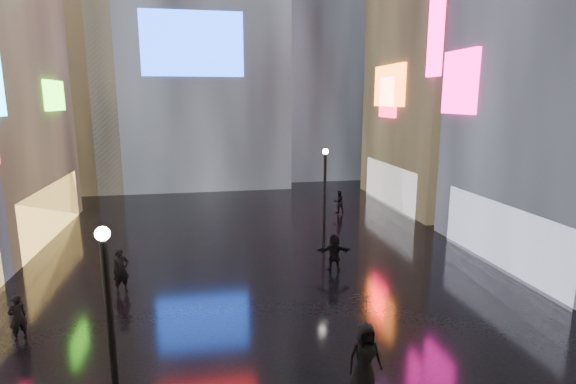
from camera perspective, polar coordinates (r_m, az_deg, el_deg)
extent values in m
plane|color=black|center=(22.38, -3.83, -8.48)|extent=(140.00, 140.00, 0.00)
cube|color=#FFC659|center=(28.91, -27.84, -2.08)|extent=(0.20, 10.00, 3.00)
cube|color=#4FFF1C|center=(29.91, -27.55, 10.80)|extent=(0.25, 3.00, 1.71)
cube|color=white|center=(23.25, 25.54, -4.97)|extent=(0.20, 9.00, 3.00)
cube|color=#FF0C87|center=(25.70, 21.00, 12.89)|extent=(0.25, 2.99, 3.26)
cube|color=black|center=(36.49, 21.33, 20.88)|extent=(10.00, 12.00, 28.00)
cube|color=white|center=(34.27, 12.79, 0.97)|extent=(0.20, 9.00, 3.00)
cube|color=orange|center=(33.91, 12.73, 13.03)|extent=(0.25, 4.92, 2.91)
cube|color=#FF0C33|center=(34.00, 12.59, 11.65)|extent=(0.25, 2.63, 2.87)
cube|color=#194CFF|center=(38.02, -12.05, 17.94)|extent=(8.00, 0.20, 5.00)
cube|color=black|center=(49.12, 3.24, 22.59)|extent=(12.00, 12.00, 34.00)
cube|color=black|center=(44.72, -26.87, 17.29)|extent=(10.00, 10.00, 26.00)
cylinder|color=black|center=(10.81, -21.40, -18.00)|extent=(0.16, 0.16, 5.00)
sphere|color=white|center=(9.84, -22.50, -4.92)|extent=(0.30, 0.30, 0.30)
cylinder|color=black|center=(23.87, 4.67, -0.95)|extent=(0.16, 0.16, 5.00)
sphere|color=white|center=(23.44, 4.78, 5.15)|extent=(0.30, 0.30, 0.30)
imported|color=black|center=(12.93, 9.70, -19.97)|extent=(0.96, 0.65, 1.92)
imported|color=black|center=(20.72, 5.90, -7.67)|extent=(1.65, 0.68, 1.73)
imported|color=black|center=(19.62, -20.44, -9.33)|extent=(0.80, 0.71, 1.83)
imported|color=black|center=(31.21, 6.48, -1.23)|extent=(0.80, 0.65, 1.53)
imported|color=black|center=(12.26, 9.92, -14.48)|extent=(1.28, 1.28, 0.84)
imported|color=black|center=(17.49, -31.11, -13.48)|extent=(0.66, 0.65, 1.54)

